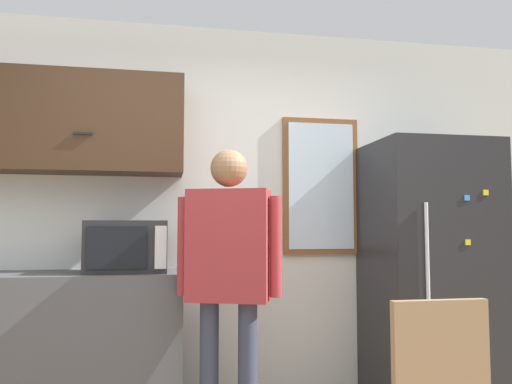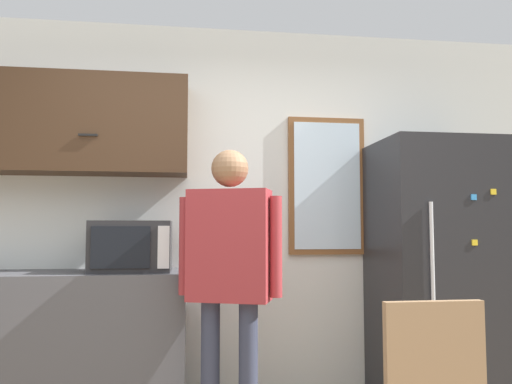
# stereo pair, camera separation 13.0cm
# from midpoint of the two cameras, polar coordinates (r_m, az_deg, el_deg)

# --- Properties ---
(back_wall) EXTENTS (6.00, 0.06, 2.70)m
(back_wall) POSITION_cam_midpoint_polar(r_m,az_deg,el_deg) (3.68, -5.90, -1.86)
(back_wall) COLOR silver
(back_wall) RESTS_ON ground_plane
(counter) EXTENTS (1.97, 0.56, 0.92)m
(counter) POSITION_cam_midpoint_polar(r_m,az_deg,el_deg) (3.56, -26.31, -15.76)
(counter) COLOR #4C4C51
(counter) RESTS_ON ground_plane
(upper_cabinets) EXTENTS (1.97, 0.35, 0.67)m
(upper_cabinets) POSITION_cam_midpoint_polar(r_m,az_deg,el_deg) (3.66, -25.08, 7.30)
(upper_cabinets) COLOR #3D2819
(microwave) EXTENTS (0.51, 0.38, 0.33)m
(microwave) POSITION_cam_midpoint_polar(r_m,az_deg,el_deg) (3.34, -15.60, -6.02)
(microwave) COLOR #232326
(microwave) RESTS_ON counter
(person) EXTENTS (0.59, 0.36, 1.67)m
(person) POSITION_cam_midpoint_polar(r_m,az_deg,el_deg) (2.93, -4.43, -7.71)
(person) COLOR #33384C
(person) RESTS_ON ground_plane
(refrigerator) EXTENTS (0.81, 0.74, 1.81)m
(refrigerator) POSITION_cam_midpoint_polar(r_m,az_deg,el_deg) (3.74, 18.29, -8.53)
(refrigerator) COLOR #232326
(refrigerator) RESTS_ON ground_plane
(window) EXTENTS (0.59, 0.05, 1.03)m
(window) POSITION_cam_midpoint_polar(r_m,az_deg,el_deg) (3.80, 6.42, 0.70)
(window) COLOR brown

